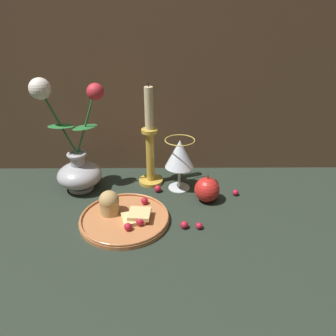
{
  "coord_description": "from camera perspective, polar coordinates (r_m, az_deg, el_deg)",
  "views": [
    {
      "loc": [
        0.06,
        -0.72,
        0.48
      ],
      "look_at": [
        0.06,
        0.03,
        0.1
      ],
      "focal_mm": 35.0,
      "sensor_mm": 36.0,
      "label": 1
    }
  ],
  "objects": [
    {
      "name": "apple_beside_vase",
      "position": [
        0.88,
        6.81,
        -3.75
      ],
      "size": [
        0.07,
        0.07,
        0.08
      ],
      "color": "red",
      "rests_on": "ground_plane"
    },
    {
      "name": "berry_front_center",
      "position": [
        0.78,
        5.45,
        -9.99
      ],
      "size": [
        0.02,
        0.02,
        0.02
      ],
      "primitive_type": "sphere",
      "color": "#AD192D",
      "rests_on": "ground_plane"
    },
    {
      "name": "candlestick",
      "position": [
        0.92,
        -3.16,
        3.76
      ],
      "size": [
        0.07,
        0.07,
        0.29
      ],
      "color": "gold",
      "rests_on": "ground_plane"
    },
    {
      "name": "plate_with_pastries",
      "position": [
        0.81,
        -7.89,
        -8.14
      ],
      "size": [
        0.22,
        0.22,
        0.07
      ],
      "color": "#B77042",
      "rests_on": "ground_plane"
    },
    {
      "name": "ground_plane",
      "position": [
        0.86,
        -4.08,
        -6.78
      ],
      "size": [
        2.4,
        2.4,
        0.0
      ],
      "primitive_type": "plane",
      "color": "#232D23",
      "rests_on": "ground"
    },
    {
      "name": "wine_glass",
      "position": [
        0.9,
        2.04,
        2.21
      ],
      "size": [
        0.08,
        0.08,
        0.15
      ],
      "color": "silver",
      "rests_on": "ground_plane"
    },
    {
      "name": "berry_by_glass_stem",
      "position": [
        0.78,
        2.85,
        -9.86
      ],
      "size": [
        0.02,
        0.02,
        0.02
      ],
      "primitive_type": "sphere",
      "color": "#AD192D",
      "rests_on": "ground_plane"
    },
    {
      "name": "vase",
      "position": [
        0.93,
        -15.68,
        1.31
      ],
      "size": [
        0.18,
        0.12,
        0.31
      ],
      "color": "#A3A3A8",
      "rests_on": "ground_plane"
    },
    {
      "name": "berry_under_candlestick",
      "position": [
        0.92,
        -1.8,
        -3.63
      ],
      "size": [
        0.02,
        0.02,
        0.02
      ],
      "primitive_type": "sphere",
      "color": "#AD192D",
      "rests_on": "ground_plane"
    },
    {
      "name": "berry_near_plate",
      "position": [
        0.92,
        11.67,
        -4.22
      ],
      "size": [
        0.02,
        0.02,
        0.02
      ],
      "primitive_type": "sphere",
      "color": "#AD192D",
      "rests_on": "ground_plane"
    }
  ]
}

